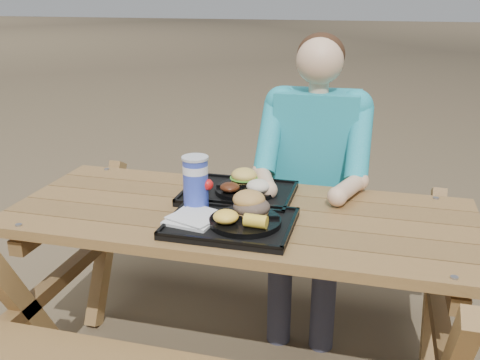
# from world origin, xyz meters

# --- Properties ---
(picnic_table) EXTENTS (1.80, 1.49, 0.75)m
(picnic_table) POSITION_xyz_m (0.00, 0.00, 0.38)
(picnic_table) COLOR #999999
(picnic_table) RESTS_ON ground
(tray_near) EXTENTS (0.45, 0.35, 0.02)m
(tray_near) POSITION_xyz_m (0.00, -0.15, 0.76)
(tray_near) COLOR black
(tray_near) RESTS_ON picnic_table
(tray_far) EXTENTS (0.45, 0.35, 0.02)m
(tray_far) POSITION_xyz_m (-0.05, 0.15, 0.76)
(tray_far) COLOR black
(tray_far) RESTS_ON picnic_table
(plate_near) EXTENTS (0.26, 0.26, 0.02)m
(plate_near) POSITION_xyz_m (0.06, -0.15, 0.78)
(plate_near) COLOR black
(plate_near) RESTS_ON tray_near
(plate_far) EXTENTS (0.26, 0.26, 0.02)m
(plate_far) POSITION_xyz_m (-0.02, 0.16, 0.78)
(plate_far) COLOR black
(plate_far) RESTS_ON tray_far
(napkin_stack) EXTENTS (0.20, 0.20, 0.02)m
(napkin_stack) POSITION_xyz_m (-0.13, -0.17, 0.78)
(napkin_stack) COLOR silver
(napkin_stack) RESTS_ON tray_near
(soda_cup) EXTENTS (0.10, 0.10, 0.19)m
(soda_cup) POSITION_xyz_m (-0.16, -0.05, 0.87)
(soda_cup) COLOR #162AA5
(soda_cup) RESTS_ON tray_near
(condiment_bbq) EXTENTS (0.04, 0.04, 0.03)m
(condiment_bbq) POSITION_xyz_m (-0.00, -0.01, 0.78)
(condiment_bbq) COLOR black
(condiment_bbq) RESTS_ON tray_near
(condiment_mustard) EXTENTS (0.05, 0.05, 0.03)m
(condiment_mustard) POSITION_xyz_m (0.05, -0.01, 0.79)
(condiment_mustard) COLOR gold
(condiment_mustard) RESTS_ON tray_near
(sandwich) EXTENTS (0.13, 0.13, 0.13)m
(sandwich) POSITION_xyz_m (0.07, -0.10, 0.86)
(sandwich) COLOR #BA8641
(sandwich) RESTS_ON plate_near
(mac_cheese) EXTENTS (0.09, 0.09, 0.05)m
(mac_cheese) POSITION_xyz_m (0.00, -0.20, 0.81)
(mac_cheese) COLOR yellow
(mac_cheese) RESTS_ON plate_near
(corn_cob) EXTENTS (0.09, 0.09, 0.05)m
(corn_cob) POSITION_xyz_m (0.11, -0.21, 0.81)
(corn_cob) COLOR yellow
(corn_cob) RESTS_ON plate_near
(cutlery_far) EXTENTS (0.07, 0.15, 0.01)m
(cutlery_far) POSITION_xyz_m (-0.22, 0.16, 0.77)
(cutlery_far) COLOR black
(cutlery_far) RESTS_ON tray_far
(burger) EXTENTS (0.11, 0.11, 0.10)m
(burger) POSITION_xyz_m (-0.04, 0.21, 0.84)
(burger) COLOR #DEB64E
(burger) RESTS_ON plate_far
(baked_beans) EXTENTS (0.08, 0.08, 0.04)m
(baked_beans) POSITION_xyz_m (-0.07, 0.10, 0.81)
(baked_beans) COLOR #471F0E
(baked_beans) RESTS_ON plate_far
(potato_salad) EXTENTS (0.10, 0.10, 0.05)m
(potato_salad) POSITION_xyz_m (0.05, 0.12, 0.82)
(potato_salad) COLOR beige
(potato_salad) RESTS_ON plate_far
(diner) EXTENTS (0.48, 0.84, 1.28)m
(diner) POSITION_xyz_m (0.22, 0.56, 0.64)
(diner) COLOR #16729B
(diner) RESTS_ON ground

